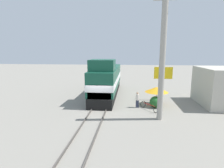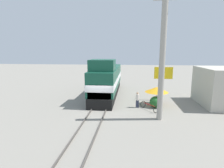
{
  "view_description": "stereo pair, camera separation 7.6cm",
  "coord_description": "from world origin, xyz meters",
  "px_view_note": "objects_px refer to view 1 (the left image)",
  "views": [
    {
      "loc": [
        2.9,
        -16.72,
        5.69
      ],
      "look_at": [
        1.2,
        0.41,
        2.5
      ],
      "focal_mm": 28.0,
      "sensor_mm": 36.0,
      "label": 1
    },
    {
      "loc": [
        2.98,
        -16.71,
        5.69
      ],
      "look_at": [
        1.2,
        0.41,
        2.5
      ],
      "focal_mm": 28.0,
      "sensor_mm": 36.0,
      "label": 2
    }
  ],
  "objects_px": {
    "vendor_umbrella": "(157,89)",
    "person_bystander": "(137,99)",
    "billboard_sign": "(163,75)",
    "locomotive": "(107,80)",
    "utility_pole": "(163,54)",
    "bicycle": "(149,106)"
  },
  "relations": [
    {
      "from": "locomotive",
      "to": "bicycle",
      "type": "relative_size",
      "value": 6.57
    },
    {
      "from": "billboard_sign",
      "to": "person_bystander",
      "type": "xyz_separation_m",
      "value": [
        -3.07,
        -3.16,
        -2.1
      ]
    },
    {
      "from": "bicycle",
      "to": "locomotive",
      "type": "bearing_deg",
      "value": -83.43
    },
    {
      "from": "billboard_sign",
      "to": "locomotive",
      "type": "bearing_deg",
      "value": 167.59
    },
    {
      "from": "utility_pole",
      "to": "vendor_umbrella",
      "type": "height_order",
      "value": "utility_pole"
    },
    {
      "from": "utility_pole",
      "to": "billboard_sign",
      "type": "xyz_separation_m",
      "value": [
        1.31,
        6.19,
        -2.52
      ]
    },
    {
      "from": "vendor_umbrella",
      "to": "billboard_sign",
      "type": "distance_m",
      "value": 2.67
    },
    {
      "from": "vendor_umbrella",
      "to": "person_bystander",
      "type": "height_order",
      "value": "vendor_umbrella"
    },
    {
      "from": "locomotive",
      "to": "bicycle",
      "type": "bearing_deg",
      "value": -47.43
    },
    {
      "from": "vendor_umbrella",
      "to": "person_bystander",
      "type": "bearing_deg",
      "value": -153.3
    },
    {
      "from": "vendor_umbrella",
      "to": "billboard_sign",
      "type": "bearing_deg",
      "value": 64.58
    },
    {
      "from": "billboard_sign",
      "to": "bicycle",
      "type": "height_order",
      "value": "billboard_sign"
    },
    {
      "from": "locomotive",
      "to": "person_bystander",
      "type": "height_order",
      "value": "locomotive"
    },
    {
      "from": "locomotive",
      "to": "utility_pole",
      "type": "height_order",
      "value": "utility_pole"
    },
    {
      "from": "vendor_umbrella",
      "to": "bicycle",
      "type": "bearing_deg",
      "value": -117.24
    },
    {
      "from": "locomotive",
      "to": "billboard_sign",
      "type": "relative_size",
      "value": 3.29
    },
    {
      "from": "vendor_umbrella",
      "to": "person_bystander",
      "type": "xyz_separation_m",
      "value": [
        -2.06,
        -1.03,
        -0.84
      ]
    },
    {
      "from": "billboard_sign",
      "to": "bicycle",
      "type": "distance_m",
      "value": 5.05
    },
    {
      "from": "utility_pole",
      "to": "billboard_sign",
      "type": "relative_size",
      "value": 2.77
    },
    {
      "from": "vendor_umbrella",
      "to": "utility_pole",
      "type": "bearing_deg",
      "value": -94.2
    },
    {
      "from": "billboard_sign",
      "to": "person_bystander",
      "type": "bearing_deg",
      "value": -134.12
    },
    {
      "from": "locomotive",
      "to": "utility_pole",
      "type": "distance_m",
      "value": 10.11
    }
  ]
}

